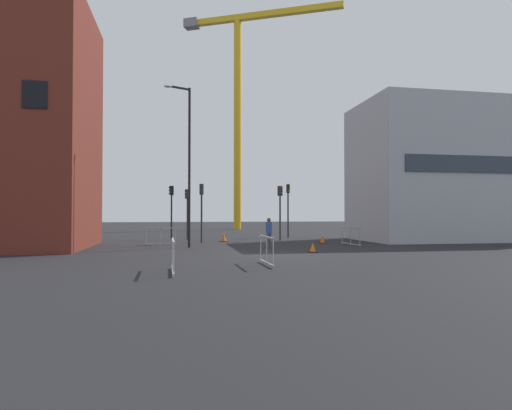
{
  "coord_description": "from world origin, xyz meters",
  "views": [
    {
      "loc": [
        -4.43,
        -19.81,
        1.93
      ],
      "look_at": [
        0.0,
        4.6,
        2.42
      ],
      "focal_mm": 30.18,
      "sensor_mm": 36.0,
      "label": 1
    }
  ],
  "objects_px": {
    "pedestrian_walking": "(269,230)",
    "traffic_light_median": "(280,204)",
    "streetlamp_tall": "(187,156)",
    "traffic_cone_orange": "(224,238)",
    "traffic_light_crosswalk": "(202,203)",
    "traffic_light_verge": "(288,202)",
    "traffic_light_far": "(187,206)",
    "construction_crane": "(241,86)",
    "traffic_light_island": "(171,203)",
    "traffic_cone_by_barrier": "(322,240)",
    "traffic_cone_on_verge": "(313,248)"
  },
  "relations": [
    {
      "from": "pedestrian_walking",
      "to": "traffic_light_median",
      "type": "bearing_deg",
      "value": 70.84
    },
    {
      "from": "streetlamp_tall",
      "to": "traffic_cone_orange",
      "type": "bearing_deg",
      "value": 62.25
    },
    {
      "from": "pedestrian_walking",
      "to": "traffic_light_crosswalk",
      "type": "bearing_deg",
      "value": 126.07
    },
    {
      "from": "traffic_light_verge",
      "to": "traffic_light_far",
      "type": "relative_size",
      "value": 1.15
    },
    {
      "from": "construction_crane",
      "to": "traffic_light_verge",
      "type": "xyz_separation_m",
      "value": [
        1.09,
        -18.33,
        -14.7
      ]
    },
    {
      "from": "traffic_light_verge",
      "to": "traffic_light_island",
      "type": "distance_m",
      "value": 9.18
    },
    {
      "from": "traffic_light_verge",
      "to": "pedestrian_walking",
      "type": "relative_size",
      "value": 2.55
    },
    {
      "from": "traffic_light_crosswalk",
      "to": "traffic_cone_by_barrier",
      "type": "xyz_separation_m",
      "value": [
        7.77,
        -1.66,
        -2.39
      ]
    },
    {
      "from": "construction_crane",
      "to": "traffic_cone_orange",
      "type": "height_order",
      "value": "construction_crane"
    },
    {
      "from": "traffic_light_crosswalk",
      "to": "pedestrian_walking",
      "type": "relative_size",
      "value": 2.31
    },
    {
      "from": "construction_crane",
      "to": "traffic_light_verge",
      "type": "bearing_deg",
      "value": -86.58
    },
    {
      "from": "construction_crane",
      "to": "traffic_cone_orange",
      "type": "xyz_separation_m",
      "value": [
        -4.49,
        -22.21,
        -17.29
      ]
    },
    {
      "from": "traffic_light_verge",
      "to": "traffic_light_crosswalk",
      "type": "bearing_deg",
      "value": -145.94
    },
    {
      "from": "streetlamp_tall",
      "to": "traffic_light_median",
      "type": "distance_m",
      "value": 8.88
    },
    {
      "from": "traffic_light_island",
      "to": "traffic_cone_by_barrier",
      "type": "relative_size",
      "value": 8.17
    },
    {
      "from": "traffic_light_crosswalk",
      "to": "streetlamp_tall",
      "type": "bearing_deg",
      "value": -104.59
    },
    {
      "from": "construction_crane",
      "to": "traffic_light_median",
      "type": "bearing_deg",
      "value": -91.09
    },
    {
      "from": "traffic_light_island",
      "to": "traffic_cone_on_verge",
      "type": "distance_m",
      "value": 14.87
    },
    {
      "from": "traffic_light_verge",
      "to": "traffic_cone_by_barrier",
      "type": "xyz_separation_m",
      "value": [
        0.63,
        -6.49,
        -2.63
      ]
    },
    {
      "from": "traffic_light_far",
      "to": "traffic_light_median",
      "type": "relative_size",
      "value": 0.96
    },
    {
      "from": "traffic_light_median",
      "to": "traffic_cone_by_barrier",
      "type": "bearing_deg",
      "value": -53.84
    },
    {
      "from": "traffic_cone_orange",
      "to": "traffic_cone_by_barrier",
      "type": "relative_size",
      "value": 1.13
    },
    {
      "from": "streetlamp_tall",
      "to": "pedestrian_walking",
      "type": "height_order",
      "value": "streetlamp_tall"
    },
    {
      "from": "streetlamp_tall",
      "to": "traffic_cone_on_verge",
      "type": "relative_size",
      "value": 19.72
    },
    {
      "from": "traffic_light_crosswalk",
      "to": "traffic_light_median",
      "type": "distance_m",
      "value": 5.78
    },
    {
      "from": "traffic_cone_orange",
      "to": "traffic_cone_by_barrier",
      "type": "distance_m",
      "value": 6.74
    },
    {
      "from": "traffic_cone_orange",
      "to": "traffic_light_median",
      "type": "bearing_deg",
      "value": 4.35
    },
    {
      "from": "traffic_light_crosswalk",
      "to": "pedestrian_walking",
      "type": "xyz_separation_m",
      "value": [
        3.52,
        -4.83,
        -1.64
      ]
    },
    {
      "from": "streetlamp_tall",
      "to": "traffic_light_crosswalk",
      "type": "height_order",
      "value": "streetlamp_tall"
    },
    {
      "from": "traffic_light_verge",
      "to": "pedestrian_walking",
      "type": "distance_m",
      "value": 10.49
    },
    {
      "from": "traffic_cone_orange",
      "to": "traffic_cone_on_verge",
      "type": "bearing_deg",
      "value": -68.25
    },
    {
      "from": "traffic_light_island",
      "to": "traffic_cone_orange",
      "type": "relative_size",
      "value": 7.25
    },
    {
      "from": "traffic_light_crosswalk",
      "to": "traffic_cone_on_verge",
      "type": "bearing_deg",
      "value": -57.21
    },
    {
      "from": "traffic_light_island",
      "to": "pedestrian_walking",
      "type": "height_order",
      "value": "traffic_light_island"
    },
    {
      "from": "streetlamp_tall",
      "to": "pedestrian_walking",
      "type": "xyz_separation_m",
      "value": [
        4.56,
        -0.83,
        -4.21
      ]
    },
    {
      "from": "pedestrian_walking",
      "to": "traffic_cone_orange",
      "type": "xyz_separation_m",
      "value": [
        -1.96,
        5.78,
        -0.72
      ]
    },
    {
      "from": "streetlamp_tall",
      "to": "traffic_cone_by_barrier",
      "type": "bearing_deg",
      "value": 14.88
    },
    {
      "from": "traffic_cone_by_barrier",
      "to": "pedestrian_walking",
      "type": "bearing_deg",
      "value": -143.31
    },
    {
      "from": "traffic_light_crosswalk",
      "to": "traffic_cone_orange",
      "type": "height_order",
      "value": "traffic_light_crosswalk"
    },
    {
      "from": "streetlamp_tall",
      "to": "traffic_light_crosswalk",
      "type": "distance_m",
      "value": 4.87
    },
    {
      "from": "traffic_light_median",
      "to": "traffic_cone_orange",
      "type": "height_order",
      "value": "traffic_light_median"
    },
    {
      "from": "traffic_cone_on_verge",
      "to": "pedestrian_walking",
      "type": "bearing_deg",
      "value": 117.14
    },
    {
      "from": "pedestrian_walking",
      "to": "traffic_cone_by_barrier",
      "type": "relative_size",
      "value": 3.39
    },
    {
      "from": "construction_crane",
      "to": "streetlamp_tall",
      "type": "height_order",
      "value": "construction_crane"
    },
    {
      "from": "traffic_cone_orange",
      "to": "traffic_light_crosswalk",
      "type": "bearing_deg",
      "value": -148.76
    },
    {
      "from": "construction_crane",
      "to": "traffic_light_island",
      "type": "height_order",
      "value": "construction_crane"
    },
    {
      "from": "traffic_cone_by_barrier",
      "to": "traffic_light_far",
      "type": "bearing_deg",
      "value": 149.18
    },
    {
      "from": "traffic_light_verge",
      "to": "traffic_light_far",
      "type": "distance_m",
      "value": 8.12
    },
    {
      "from": "construction_crane",
      "to": "traffic_light_verge",
      "type": "relative_size",
      "value": 6.2
    },
    {
      "from": "traffic_light_verge",
      "to": "traffic_light_median",
      "type": "bearing_deg",
      "value": -112.91
    }
  ]
}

